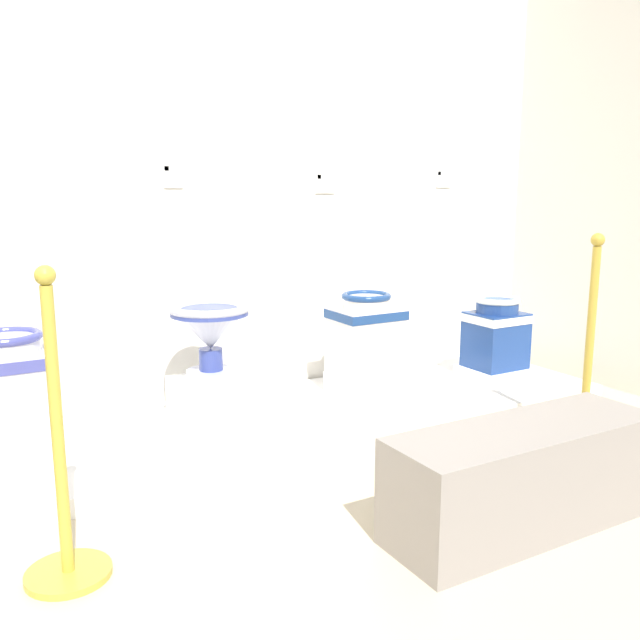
# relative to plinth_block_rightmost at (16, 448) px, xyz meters

# --- Properties ---
(ground_plane) EXTENTS (6.19, 5.47, 0.02)m
(ground_plane) POSITION_rel_plinth_block_rightmost_xyz_m (1.39, -1.37, -0.18)
(ground_plane) COLOR beige
(wall_back) EXTENTS (4.39, 0.06, 3.11)m
(wall_back) POSITION_rel_plinth_block_rightmost_xyz_m (1.39, 0.60, 1.39)
(wall_back) COLOR silver
(wall_back) RESTS_ON ground_plane
(display_platform) EXTENTS (3.70, 1.01, 0.08)m
(display_platform) POSITION_rel_plinth_block_rightmost_xyz_m (1.39, 0.04, -0.12)
(display_platform) COLOR white
(display_platform) RESTS_ON ground_plane
(plinth_block_rightmost) EXTENTS (0.30, 0.37, 0.16)m
(plinth_block_rightmost) POSITION_rel_plinth_block_rightmost_xyz_m (0.00, 0.00, 0.00)
(plinth_block_rightmost) COLOR white
(plinth_block_rightmost) RESTS_ON display_platform
(antique_toilet_rightmost) EXTENTS (0.33, 0.34, 0.43)m
(antique_toilet_rightmost) POSITION_rel_plinth_block_rightmost_xyz_m (-0.00, 0.00, 0.30)
(antique_toilet_rightmost) COLOR silver
(antique_toilet_rightmost) RESTS_ON plinth_block_rightmost
(plinth_block_pale_glazed) EXTENTS (0.37, 0.39, 0.21)m
(plinth_block_pale_glazed) POSITION_rel_plinth_block_rightmost_xyz_m (0.95, 0.14, 0.03)
(plinth_block_pale_glazed) COLOR white
(plinth_block_pale_glazed) RESTS_ON display_platform
(antique_toilet_pale_glazed) EXTENTS (0.41, 0.41, 0.40)m
(antique_toilet_pale_glazed) POSITION_rel_plinth_block_rightmost_xyz_m (0.95, 0.14, 0.40)
(antique_toilet_pale_glazed) COLOR #B1B5CD
(antique_toilet_pale_glazed) RESTS_ON plinth_block_pale_glazed
(plinth_block_central_ornate) EXTENTS (0.34, 0.39, 0.12)m
(plinth_block_central_ornate) POSITION_rel_plinth_block_rightmost_xyz_m (1.88, 0.11, -0.02)
(plinth_block_central_ornate) COLOR white
(plinth_block_central_ornate) RESTS_ON display_platform
(antique_toilet_central_ornate) EXTENTS (0.38, 0.31, 0.48)m
(antique_toilet_central_ornate) POSITION_rel_plinth_block_rightmost_xyz_m (1.88, 0.11, 0.28)
(antique_toilet_central_ornate) COLOR white
(antique_toilet_central_ornate) RESTS_ON plinth_block_central_ornate
(plinth_block_tall_cobalt) EXTENTS (0.36, 0.35, 0.07)m
(plinth_block_tall_cobalt) POSITION_rel_plinth_block_rightmost_xyz_m (2.79, -0.00, -0.05)
(plinth_block_tall_cobalt) COLOR white
(plinth_block_tall_cobalt) RESTS_ON display_platform
(antique_toilet_tall_cobalt) EXTENTS (0.33, 0.30, 0.45)m
(antique_toilet_tall_cobalt) POSITION_rel_plinth_block_rightmost_xyz_m (2.79, -0.00, 0.22)
(antique_toilet_tall_cobalt) COLOR navy
(antique_toilet_tall_cobalt) RESTS_ON plinth_block_tall_cobalt
(info_placard_second) EXTENTS (0.11, 0.01, 0.13)m
(info_placard_second) POSITION_rel_plinth_block_rightmost_xyz_m (0.92, 0.56, 1.17)
(info_placard_second) COLOR white
(info_placard_third) EXTENTS (0.13, 0.01, 0.12)m
(info_placard_third) POSITION_rel_plinth_block_rightmost_xyz_m (1.87, 0.56, 1.13)
(info_placard_third) COLOR white
(info_placard_fourth) EXTENTS (0.12, 0.01, 0.12)m
(info_placard_fourth) POSITION_rel_plinth_block_rightmost_xyz_m (2.79, 0.56, 1.17)
(info_placard_fourth) COLOR white
(stanchion_post_near_left) EXTENTS (0.28, 0.28, 1.04)m
(stanchion_post_near_left) POSITION_rel_plinth_block_rightmost_xyz_m (0.06, -0.86, 0.12)
(stanchion_post_near_left) COLOR gold
(stanchion_post_near_left) RESTS_ON ground_plane
(stanchion_post_near_right) EXTENTS (0.24, 0.24, 1.06)m
(stanchion_post_near_right) POSITION_rel_plinth_block_rightmost_xyz_m (2.45, -0.96, 0.18)
(stanchion_post_near_right) COLOR gold
(stanchion_post_near_right) RESTS_ON ground_plane
(museum_bench) EXTENTS (1.11, 0.36, 0.40)m
(museum_bench) POSITION_rel_plinth_block_rightmost_xyz_m (1.62, -1.36, 0.03)
(museum_bench) COLOR gray
(museum_bench) RESTS_ON ground_plane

